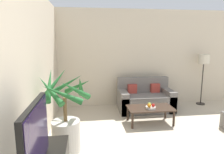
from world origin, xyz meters
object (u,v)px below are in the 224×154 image
at_px(potted_palm, 66,122).
at_px(apple_red, 153,105).
at_px(sofa_loveseat, 145,99).
at_px(coffee_table, 150,109).
at_px(fruit_bowl, 151,108).
at_px(floor_lamp, 204,62).
at_px(television, 36,139).
at_px(apple_green, 149,104).
at_px(orange_fruit, 149,105).

bearing_deg(potted_palm, apple_red, 25.63).
distance_m(sofa_loveseat, coffee_table, 0.88).
relative_size(sofa_loveseat, fruit_bowl, 6.45).
distance_m(potted_palm, sofa_loveseat, 2.65).
relative_size(sofa_loveseat, floor_lamp, 0.98).
relative_size(fruit_bowl, apple_red, 3.05).
xyz_separation_m(television, coffee_table, (1.89, 2.30, -0.60)).
bearing_deg(apple_green, apple_red, -54.83).
bearing_deg(sofa_loveseat, potted_palm, -136.04).
relative_size(sofa_loveseat, apple_green, 18.65).
height_order(sofa_loveseat, fruit_bowl, sofa_loveseat).
relative_size(potted_palm, fruit_bowl, 6.35).
bearing_deg(potted_palm, floor_lamp, 29.73).
bearing_deg(floor_lamp, potted_palm, -150.27).
xyz_separation_m(coffee_table, apple_red, (0.03, -0.10, 0.13)).
height_order(apple_red, orange_fruit, orange_fruit).
bearing_deg(orange_fruit, apple_green, 69.43).
distance_m(sofa_loveseat, apple_green, 0.92).
relative_size(sofa_loveseat, coffee_table, 1.41).
bearing_deg(fruit_bowl, television, -130.17).
distance_m(television, apple_green, 2.98).
height_order(potted_palm, coffee_table, potted_palm).
bearing_deg(coffee_table, apple_red, -74.34).
bearing_deg(television, sofa_loveseat, 57.30).
height_order(potted_palm, sofa_loveseat, potted_palm).
relative_size(coffee_table, fruit_bowl, 4.57).
height_order(sofa_loveseat, apple_green, sofa_loveseat).
distance_m(coffee_table, apple_red, 0.17).
xyz_separation_m(apple_red, apple_green, (-0.06, 0.08, 0.00)).
xyz_separation_m(television, sofa_loveseat, (2.03, 3.17, -0.63)).
distance_m(fruit_bowl, apple_red, 0.08).
height_order(floor_lamp, apple_red, floor_lamp).
xyz_separation_m(potted_palm, floor_lamp, (3.67, 2.10, 0.70)).
xyz_separation_m(fruit_bowl, orange_fruit, (-0.05, -0.04, 0.07)).
height_order(coffee_table, apple_green, apple_green).
height_order(coffee_table, orange_fruit, orange_fruit).
distance_m(apple_red, orange_fruit, 0.10).
height_order(potted_palm, apple_green, potted_palm).
bearing_deg(fruit_bowl, floor_lamp, 32.18).
height_order(potted_palm, fruit_bowl, potted_palm).
distance_m(sofa_loveseat, floor_lamp, 2.02).
bearing_deg(television, fruit_bowl, 49.83).
xyz_separation_m(apple_green, orange_fruit, (-0.04, -0.10, 0.00)).
xyz_separation_m(sofa_loveseat, fruit_bowl, (-0.16, -0.95, 0.10)).
distance_m(floor_lamp, apple_green, 2.39).
height_order(television, potted_palm, potted_palm).
bearing_deg(television, orange_fruit, 50.01).
relative_size(apple_green, orange_fruit, 0.91).
relative_size(potted_palm, apple_green, 18.36).
height_order(coffee_table, fruit_bowl, fruit_bowl).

